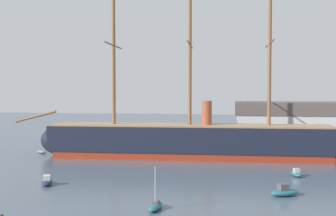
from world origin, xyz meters
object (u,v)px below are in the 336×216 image
(motorboat_mid_right, at_px, (285,192))
(motorboat_alongside_stern, at_px, (296,174))
(tall_ship, at_px, (190,140))
(dinghy_far_left, at_px, (42,152))
(motorboat_mid_left, at_px, (47,181))
(sailboat_near_centre, at_px, (156,206))

(motorboat_mid_right, bearing_deg, motorboat_alongside_stern, 76.32)
(tall_ship, distance_m, dinghy_far_left, 31.67)
(motorboat_mid_right, distance_m, dinghy_far_left, 54.79)
(motorboat_mid_right, height_order, motorboat_alongside_stern, motorboat_mid_right)
(tall_ship, height_order, motorboat_mid_left, tall_ship)
(tall_ship, xyz_separation_m, motorboat_alongside_stern, (18.16, -14.97, -3.03))
(tall_ship, xyz_separation_m, sailboat_near_centre, (0.11, -36.28, -3.06))
(sailboat_near_centre, bearing_deg, motorboat_mid_right, 29.65)
(motorboat_mid_left, relative_size, dinghy_far_left, 1.29)
(dinghy_far_left, bearing_deg, motorboat_mid_right, -31.86)
(motorboat_mid_left, xyz_separation_m, motorboat_alongside_stern, (35.43, 11.71, -0.06))
(motorboat_mid_left, height_order, motorboat_mid_right, motorboat_mid_right)
(tall_ship, height_order, dinghy_far_left, tall_ship)
(motorboat_mid_right, relative_size, dinghy_far_left, 1.43)
(tall_ship, relative_size, dinghy_far_left, 23.03)
(sailboat_near_centre, height_order, dinghy_far_left, sailboat_near_centre)
(sailboat_near_centre, bearing_deg, motorboat_mid_left, 151.11)
(sailboat_near_centre, xyz_separation_m, dinghy_far_left, (-31.60, 37.42, -0.09))
(sailboat_near_centre, height_order, motorboat_mid_left, sailboat_near_centre)
(motorboat_alongside_stern, bearing_deg, motorboat_mid_right, -103.68)
(sailboat_near_centre, distance_m, motorboat_mid_right, 17.18)
(motorboat_alongside_stern, relative_size, dinghy_far_left, 1.13)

